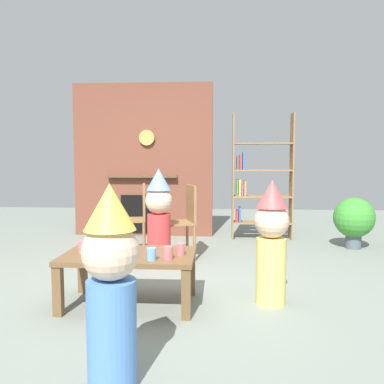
{
  "coord_description": "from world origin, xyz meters",
  "views": [
    {
      "loc": [
        0.42,
        -3.66,
        1.22
      ],
      "look_at": [
        0.15,
        0.4,
        0.88
      ],
      "focal_mm": 37.07,
      "sensor_mm": 36.0,
      "label": 1
    }
  ],
  "objects_px": {
    "coffee_table": "(129,261)",
    "potted_plant_tall": "(354,219)",
    "bookshelf": "(257,181)",
    "paper_cup_near_right": "(181,249)",
    "paper_cup_far_left": "(82,247)",
    "paper_cup_center": "(168,253)",
    "child_with_cone_hat": "(111,282)",
    "paper_plate_front": "(98,247)",
    "paper_plate_rear": "(120,250)",
    "dining_chair_left": "(137,214)",
    "dining_chair_middle": "(184,217)",
    "child_by_the_chairs": "(159,215)",
    "child_in_pink": "(271,239)",
    "birthday_cake_slice": "(98,252)",
    "paper_cup_near_left": "(152,254)"
  },
  "relations": [
    {
      "from": "coffee_table",
      "to": "potted_plant_tall",
      "type": "xyz_separation_m",
      "value": [
        2.58,
        2.28,
        0.04
      ]
    },
    {
      "from": "bookshelf",
      "to": "paper_cup_center",
      "type": "height_order",
      "value": "bookshelf"
    },
    {
      "from": "paper_cup_far_left",
      "to": "paper_plate_front",
      "type": "relative_size",
      "value": 0.6
    },
    {
      "from": "paper_cup_far_left",
      "to": "birthday_cake_slice",
      "type": "xyz_separation_m",
      "value": [
        0.17,
        -0.1,
        -0.01
      ]
    },
    {
      "from": "child_in_pink",
      "to": "dining_chair_left",
      "type": "bearing_deg",
      "value": -53.52
    },
    {
      "from": "coffee_table",
      "to": "paper_plate_front",
      "type": "bearing_deg",
      "value": 148.28
    },
    {
      "from": "child_by_the_chairs",
      "to": "dining_chair_middle",
      "type": "xyz_separation_m",
      "value": [
        0.25,
        0.37,
        -0.08
      ]
    },
    {
      "from": "paper_plate_front",
      "to": "paper_plate_rear",
      "type": "bearing_deg",
      "value": -24.5
    },
    {
      "from": "paper_cup_center",
      "to": "paper_cup_far_left",
      "type": "height_order",
      "value": "paper_cup_center"
    },
    {
      "from": "birthday_cake_slice",
      "to": "paper_plate_front",
      "type": "bearing_deg",
      "value": 108.35
    },
    {
      "from": "paper_cup_near_right",
      "to": "child_with_cone_hat",
      "type": "bearing_deg",
      "value": -102.02
    },
    {
      "from": "paper_plate_front",
      "to": "child_with_cone_hat",
      "type": "bearing_deg",
      "value": -70.0
    },
    {
      "from": "paper_plate_rear",
      "to": "birthday_cake_slice",
      "type": "xyz_separation_m",
      "value": [
        -0.12,
        -0.2,
        0.03
      ]
    },
    {
      "from": "paper_cup_center",
      "to": "child_in_pink",
      "type": "relative_size",
      "value": 0.1
    },
    {
      "from": "bookshelf",
      "to": "potted_plant_tall",
      "type": "xyz_separation_m",
      "value": [
        1.26,
        -0.59,
        -0.48
      ]
    },
    {
      "from": "paper_cup_far_left",
      "to": "dining_chair_left",
      "type": "height_order",
      "value": "dining_chair_left"
    },
    {
      "from": "paper_plate_front",
      "to": "paper_cup_center",
      "type": "bearing_deg",
      "value": -28.53
    },
    {
      "from": "coffee_table",
      "to": "paper_cup_near_right",
      "type": "distance_m",
      "value": 0.45
    },
    {
      "from": "paper_cup_center",
      "to": "child_by_the_chairs",
      "type": "distance_m",
      "value": 1.42
    },
    {
      "from": "paper_cup_near_right",
      "to": "paper_cup_far_left",
      "type": "bearing_deg",
      "value": 178.76
    },
    {
      "from": "coffee_table",
      "to": "potted_plant_tall",
      "type": "bearing_deg",
      "value": 41.41
    },
    {
      "from": "birthday_cake_slice",
      "to": "paper_cup_center",
      "type": "bearing_deg",
      "value": -6.17
    },
    {
      "from": "child_in_pink",
      "to": "child_by_the_chairs",
      "type": "distance_m",
      "value": 1.59
    },
    {
      "from": "child_with_cone_hat",
      "to": "dining_chair_left",
      "type": "bearing_deg",
      "value": 0.7
    },
    {
      "from": "birthday_cake_slice",
      "to": "child_in_pink",
      "type": "bearing_deg",
      "value": 8.25
    },
    {
      "from": "paper_cup_far_left",
      "to": "birthday_cake_slice",
      "type": "bearing_deg",
      "value": -29.88
    },
    {
      "from": "paper_cup_far_left",
      "to": "paper_plate_front",
      "type": "bearing_deg",
      "value": 72.36
    },
    {
      "from": "coffee_table",
      "to": "birthday_cake_slice",
      "type": "xyz_separation_m",
      "value": [
        -0.23,
        -0.1,
        0.1
      ]
    },
    {
      "from": "paper_cup_far_left",
      "to": "potted_plant_tall",
      "type": "distance_m",
      "value": 3.75
    },
    {
      "from": "birthday_cake_slice",
      "to": "paper_cup_near_right",
      "type": "bearing_deg",
      "value": 6.76
    },
    {
      "from": "child_with_cone_hat",
      "to": "child_by_the_chairs",
      "type": "bearing_deg",
      "value": -5.79
    },
    {
      "from": "dining_chair_left",
      "to": "dining_chair_middle",
      "type": "distance_m",
      "value": 0.65
    },
    {
      "from": "paper_cup_center",
      "to": "child_with_cone_hat",
      "type": "relative_size",
      "value": 0.09
    },
    {
      "from": "dining_chair_left",
      "to": "potted_plant_tall",
      "type": "distance_m",
      "value": 2.93
    },
    {
      "from": "bookshelf",
      "to": "dining_chair_left",
      "type": "xyz_separation_m",
      "value": [
        -1.63,
        -1.08,
        -0.38
      ]
    },
    {
      "from": "child_in_pink",
      "to": "dining_chair_middle",
      "type": "xyz_separation_m",
      "value": [
        -0.87,
        1.49,
        -0.04
      ]
    },
    {
      "from": "birthday_cake_slice",
      "to": "child_by_the_chairs",
      "type": "relative_size",
      "value": 0.09
    },
    {
      "from": "paper_cup_near_left",
      "to": "paper_cup_near_right",
      "type": "bearing_deg",
      "value": 41.2
    },
    {
      "from": "birthday_cake_slice",
      "to": "child_in_pink",
      "type": "distance_m",
      "value": 1.43
    },
    {
      "from": "paper_plate_rear",
      "to": "dining_chair_middle",
      "type": "xyz_separation_m",
      "value": [
        0.42,
        1.49,
        0.07
      ]
    },
    {
      "from": "paper_cup_center",
      "to": "birthday_cake_slice",
      "type": "relative_size",
      "value": 1.01
    },
    {
      "from": "child_with_cone_hat",
      "to": "child_in_pink",
      "type": "bearing_deg",
      "value": -46.03
    },
    {
      "from": "child_by_the_chairs",
      "to": "coffee_table",
      "type": "bearing_deg",
      "value": 0.0
    },
    {
      "from": "paper_cup_near_right",
      "to": "potted_plant_tall",
      "type": "bearing_deg",
      "value": 46.93
    },
    {
      "from": "paper_cup_near_right",
      "to": "child_with_cone_hat",
      "type": "xyz_separation_m",
      "value": [
        -0.25,
        -1.18,
        0.09
      ]
    },
    {
      "from": "paper_cup_near_left",
      "to": "dining_chair_middle",
      "type": "xyz_separation_m",
      "value": [
        0.09,
        1.8,
        0.03
      ]
    },
    {
      "from": "child_by_the_chairs",
      "to": "paper_plate_front",
      "type": "bearing_deg",
      "value": -18.15
    },
    {
      "from": "dining_chair_middle",
      "to": "dining_chair_left",
      "type": "bearing_deg",
      "value": -35.38
    },
    {
      "from": "paper_cup_center",
      "to": "child_by_the_chairs",
      "type": "xyz_separation_m",
      "value": [
        -0.28,
        1.39,
        0.1
      ]
    },
    {
      "from": "paper_cup_near_right",
      "to": "child_with_cone_hat",
      "type": "height_order",
      "value": "child_with_cone_hat"
    }
  ]
}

